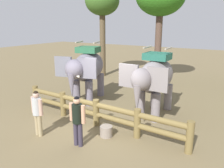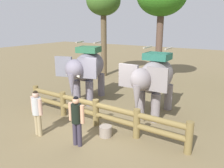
% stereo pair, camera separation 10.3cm
% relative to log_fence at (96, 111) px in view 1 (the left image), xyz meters
% --- Properties ---
extents(ground_plane, '(60.00, 60.00, 0.00)m').
position_rel_log_fence_xyz_m(ground_plane, '(0.00, 0.25, -0.61)').
color(ground_plane, brown).
extents(log_fence, '(7.36, 0.54, 1.05)m').
position_rel_log_fence_xyz_m(log_fence, '(0.00, 0.00, 0.00)').
color(log_fence, brown).
rests_on(log_fence, ground).
extents(elephant_near_left, '(2.28, 3.58, 3.00)m').
position_rel_log_fence_xyz_m(elephant_near_left, '(-2.05, 2.16, 1.08)').
color(elephant_near_left, slate).
rests_on(elephant_near_left, ground).
extents(elephant_center, '(1.94, 3.39, 2.93)m').
position_rel_log_fence_xyz_m(elephant_center, '(1.50, 2.12, 1.04)').
color(elephant_center, gray).
rests_on(elephant_center, ground).
extents(tourist_woman_in_black, '(0.60, 0.34, 1.69)m').
position_rel_log_fence_xyz_m(tourist_woman_in_black, '(0.38, -1.56, 0.37)').
color(tourist_woman_in_black, '#342E3D').
rests_on(tourist_woman_in_black, ground).
extents(tourist_man_in_blue, '(0.58, 0.36, 1.65)m').
position_rel_log_fence_xyz_m(tourist_man_in_blue, '(-1.26, -1.74, 0.35)').
color(tourist_man_in_blue, '#9C8B64').
rests_on(tourist_man_in_blue, ground).
extents(tree_far_right, '(2.41, 2.41, 6.41)m').
position_rel_log_fence_xyz_m(tree_far_right, '(-4.58, 7.40, 4.59)').
color(tree_far_right, brown).
rests_on(tree_far_right, ground).
extents(feed_bucket, '(0.45, 0.45, 0.38)m').
position_rel_log_fence_xyz_m(feed_bucket, '(0.81, -0.55, -0.42)').
color(feed_bucket, gray).
rests_on(feed_bucket, ground).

